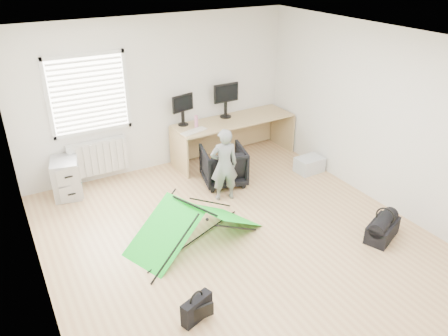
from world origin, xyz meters
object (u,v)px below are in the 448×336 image
monitor_right (226,105)px  office_chair (223,165)px  person (224,165)px  storage_crate (309,165)px  laptop_bag (197,309)px  duffel_bag (382,230)px  kite (195,223)px  desk (234,139)px  monitor_left (183,114)px  thermos (196,122)px  filing_cabinet (66,178)px

monitor_right → office_chair: (-0.59, -0.97, -0.70)m
person → storage_crate: person is taller
monitor_right → laptop_bag: monitor_right is taller
storage_crate → duffel_bag: bearing=-101.3°
office_chair → kite: size_ratio=0.40×
kite → laptop_bag: kite is taller
desk → laptop_bag: 4.16m
storage_crate → desk: bearing=128.0°
office_chair → monitor_left: bearing=-59.8°
thermos → laptop_bag: (-1.65, -3.33, -0.76)m
filing_cabinet → thermos: 2.38m
desk → filing_cabinet: size_ratio=3.62×
monitor_left → duffel_bag: (1.43, -3.49, -0.87)m
storage_crate → person: bearing=-177.5°
filing_cabinet → kite: 2.49m
monitor_left → laptop_bag: (-1.50, -3.58, -0.85)m
monitor_right → duffel_bag: bearing=-81.8°
person → storage_crate: size_ratio=2.49×
person → laptop_bag: (-1.53, -2.11, -0.46)m
storage_crate → thermos: bearing=146.2°
desk → kite: desk is taller
thermos → duffel_bag: thermos is taller
filing_cabinet → laptop_bag: bearing=-67.3°
desk → office_chair: size_ratio=3.20×
monitor_left → duffel_bag: 3.87m
monitor_right → monitor_left: bearing=178.1°
office_chair → kite: (-1.16, -1.28, -0.05)m
duffel_bag → office_chair: bearing=91.9°
kite → duffel_bag: size_ratio=3.08×
thermos → laptop_bag: thermos is taller
monitor_right → person: size_ratio=0.41×
office_chair → laptop_bag: size_ratio=1.87×
desk → office_chair: 1.01m
office_chair → kite: 1.73m
monitor_left → person: size_ratio=0.36×
kite → storage_crate: 2.87m
desk → filing_cabinet: (-3.09, 0.09, -0.07)m
duffel_bag → monitor_left: bearing=89.6°
filing_cabinet → monitor_right: 3.11m
storage_crate → laptop_bag: 4.00m
monitor_left → office_chair: 1.22m
monitor_right → storage_crate: 1.90m
monitor_left → filing_cabinet: bearing=169.0°
monitor_right → laptop_bag: size_ratio=1.30×
desk → thermos: 0.94m
filing_cabinet → duffel_bag: filing_cabinet is taller
desk → laptop_bag: size_ratio=5.99×
desk → laptop_bag: (-2.44, -3.36, -0.25)m
desk → duffel_bag: desk is taller
filing_cabinet → storage_crate: (4.01, -1.26, -0.18)m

